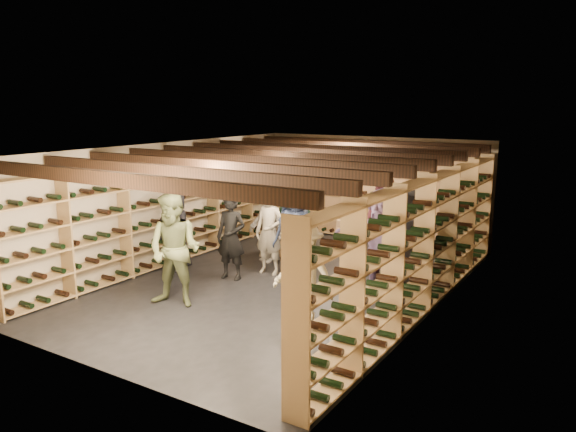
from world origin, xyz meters
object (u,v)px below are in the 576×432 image
(person_3, at_px, (304,274))
(person_9, at_px, (266,222))
(person_10, at_px, (294,223))
(crate_stack_right, at_px, (350,236))
(person_0, at_px, (175,229))
(person_7, at_px, (269,232))
(person_2, at_px, (175,250))
(person_6, at_px, (295,232))
(crate_stack_left, at_px, (287,236))
(person_12, at_px, (412,237))
(person_11, at_px, (381,241))
(person_1, at_px, (231,237))
(person_8, at_px, (384,229))
(crate_loose, at_px, (403,260))

(person_3, xyz_separation_m, person_9, (-2.31, 2.46, 0.06))
(person_3, relative_size, person_10, 0.97)
(crate_stack_right, relative_size, person_0, 0.43)
(person_7, bearing_deg, person_2, -101.87)
(person_2, bearing_deg, person_6, 54.55)
(crate_stack_left, height_order, person_12, person_12)
(person_11, xyz_separation_m, person_12, (0.33, 0.58, -0.02))
(crate_stack_left, xyz_separation_m, person_9, (-0.13, -0.55, 0.40))
(crate_stack_right, relative_size, person_1, 0.44)
(person_7, xyz_separation_m, person_9, (-0.50, 0.64, 0.03))
(person_9, bearing_deg, person_8, 23.92)
(crate_loose, height_order, person_11, person_11)
(crate_stack_left, xyz_separation_m, person_10, (0.32, -0.24, 0.37))
(person_8, distance_m, person_10, 2.00)
(person_7, relative_size, person_9, 0.96)
(person_8, relative_size, person_10, 1.19)
(crate_stack_right, relative_size, person_9, 0.41)
(person_11, bearing_deg, crate_stack_right, 136.05)
(person_9, distance_m, person_10, 0.55)
(crate_stack_right, xyz_separation_m, person_6, (-0.05, -2.21, 0.53))
(crate_stack_right, bearing_deg, person_3, -73.28)
(crate_stack_left, bearing_deg, crate_loose, 16.84)
(person_8, bearing_deg, person_6, -129.21)
(person_6, xyz_separation_m, person_9, (-1.05, 0.63, -0.05))
(person_0, height_order, person_2, person_2)
(person_10, height_order, person_12, person_12)
(crate_stack_right, bearing_deg, crate_loose, -13.94)
(person_0, distance_m, person_2, 2.03)
(person_1, height_order, person_12, person_12)
(person_2, bearing_deg, person_11, 28.13)
(crate_stack_right, bearing_deg, person_6, -91.18)
(person_6, bearing_deg, person_1, -142.58)
(person_9, relative_size, person_12, 0.93)
(person_6, bearing_deg, person_11, 5.85)
(person_0, bearing_deg, person_9, 54.95)
(person_6, bearing_deg, person_7, -175.17)
(crate_stack_left, bearing_deg, person_8, -9.69)
(crate_loose, xyz_separation_m, person_3, (-0.13, -3.71, 0.68))
(person_9, bearing_deg, person_0, -111.01)
(person_11, distance_m, person_12, 0.67)
(person_9, bearing_deg, person_11, 8.54)
(person_2, height_order, person_9, person_2)
(person_10, bearing_deg, crate_stack_left, 142.15)
(crate_loose, bearing_deg, person_8, -89.89)
(person_0, bearing_deg, person_10, 51.64)
(person_9, xyz_separation_m, person_12, (3.03, 0.02, 0.06))
(person_10, relative_size, person_11, 0.88)
(crate_stack_right, height_order, crate_loose, crate_stack_right)
(crate_loose, xyz_separation_m, person_6, (-1.39, -1.88, 0.79))
(person_0, distance_m, person_11, 3.97)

